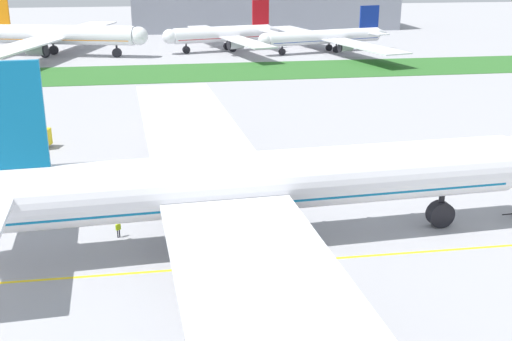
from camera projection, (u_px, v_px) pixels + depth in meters
ground_plane at (309, 266)px, 55.32m from camera, size 600.00×600.00×0.00m
apron_taxi_line at (306, 260)px, 56.38m from camera, size 280.00×0.36×0.01m
grass_median_strip at (211, 72)px, 146.61m from camera, size 320.00×24.00×0.10m
airliner_foreground at (238, 184)px, 57.34m from camera, size 61.59×99.28×18.03m
ground_crew_wingwalker_port at (118, 228)px, 60.67m from camera, size 0.50×0.42×1.62m
service_truck_baggage_loader at (32, 138)px, 88.72m from camera, size 5.73×3.49×2.79m
parked_airliner_far_left at (57, 35)px, 167.69m from camera, size 48.63×78.20×16.45m
parked_airliner_far_centre at (224, 34)px, 176.71m from camera, size 34.97×54.58×13.86m
parked_airliner_far_right at (327, 37)px, 175.14m from camera, size 40.16×65.36×12.36m
terminal_building at (266, 4)px, 227.14m from camera, size 95.40×20.00×18.00m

